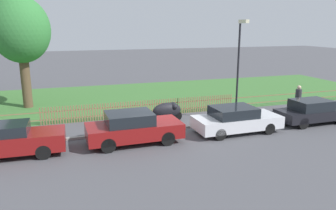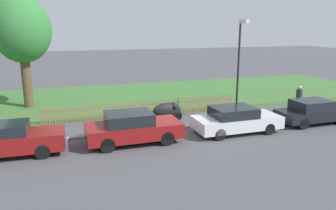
% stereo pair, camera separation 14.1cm
% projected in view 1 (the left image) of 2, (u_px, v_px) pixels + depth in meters
% --- Properties ---
extents(ground_plane, '(120.00, 120.00, 0.00)m').
position_uv_depth(ground_plane, '(159.00, 132.00, 16.81)').
color(ground_plane, '#4C4C51').
extents(kerb_stone, '(41.39, 0.20, 0.12)m').
position_uv_depth(kerb_stone, '(158.00, 130.00, 16.88)').
color(kerb_stone, gray).
rests_on(kerb_stone, ground).
extents(grass_strip, '(41.39, 11.48, 0.01)m').
position_uv_depth(grass_strip, '(126.00, 97.00, 24.90)').
color(grass_strip, '#3D7033').
rests_on(grass_strip, ground).
extents(park_fence, '(41.39, 0.05, 0.99)m').
position_uv_depth(park_fence, '(144.00, 108.00, 19.49)').
color(park_fence, olive).
rests_on(park_fence, ground).
extents(parked_car_black_saloon, '(4.62, 1.76, 1.41)m').
position_uv_depth(parked_car_black_saloon, '(6.00, 140.00, 13.42)').
color(parked_car_black_saloon, maroon).
rests_on(parked_car_black_saloon, ground).
extents(parked_car_navy_estate, '(4.36, 1.92, 1.47)m').
position_uv_depth(parked_car_navy_estate, '(133.00, 127.00, 15.01)').
color(parked_car_navy_estate, maroon).
rests_on(parked_car_navy_estate, ground).
extents(parked_car_red_compact, '(4.43, 1.91, 1.34)m').
position_uv_depth(parked_car_red_compact, '(236.00, 119.00, 16.56)').
color(parked_car_red_compact, silver).
rests_on(parked_car_red_compact, ground).
extents(parked_car_white_van, '(4.20, 1.73, 1.33)m').
position_uv_depth(parked_car_white_van, '(313.00, 111.00, 18.15)').
color(parked_car_white_van, black).
rests_on(parked_car_white_van, ground).
extents(covered_motorcycle, '(1.80, 0.80, 1.09)m').
position_uv_depth(covered_motorcycle, '(168.00, 110.00, 18.44)').
color(covered_motorcycle, black).
rests_on(covered_motorcycle, ground).
extents(tree_behind_motorcycle, '(3.65, 3.65, 7.15)m').
position_uv_depth(tree_behind_motorcycle, '(21.00, 31.00, 20.69)').
color(tree_behind_motorcycle, brown).
rests_on(tree_behind_motorcycle, ground).
extents(pedestrian_near_fence, '(0.49, 0.49, 1.80)m').
position_uv_depth(pedestrian_near_fence, '(298.00, 98.00, 19.86)').
color(pedestrian_near_fence, '#7F6B51').
rests_on(pedestrian_near_fence, ground).
extents(street_lamp, '(0.20, 0.79, 5.61)m').
position_uv_depth(street_lamp, '(239.00, 59.00, 17.82)').
color(street_lamp, black).
rests_on(street_lamp, ground).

